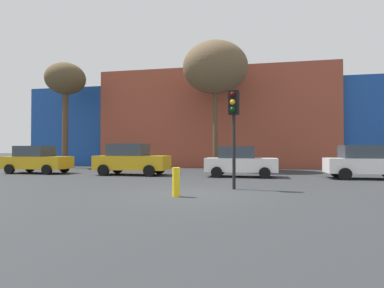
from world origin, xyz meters
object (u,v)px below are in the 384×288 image
traffic_light_island (234,116)px  bare_tree_0 (215,68)px  parked_car_1 (131,159)px  parked_car_2 (240,162)px  parked_car_0 (37,160)px  parked_car_3 (366,162)px  bollard_yellow_0 (176,182)px  bare_tree_1 (65,81)px

traffic_light_island → bare_tree_0: (-1.96, 10.24, 4.56)m
parked_car_1 → parked_car_2: bearing=0.0°
parked_car_0 → parked_car_2: size_ratio=1.03×
parked_car_3 → bollard_yellow_0: 10.89m
parked_car_0 → parked_car_2: 12.45m
parked_car_0 → parked_car_3: bearing=0.0°
parked_car_2 → bollard_yellow_0: size_ratio=4.18×
parked_car_2 → traffic_light_island: bearing=-89.7°
parked_car_2 → bollard_yellow_0: (-1.62, -7.53, -0.36)m
parked_car_1 → parked_car_2: 6.23m
bare_tree_0 → bare_tree_1: 12.36m
bare_tree_0 → bare_tree_1: (-12.33, 0.73, -0.23)m
parked_car_0 → bollard_yellow_0: (10.83, -7.53, -0.39)m
parked_car_3 → bare_tree_1: (-20.51, 5.60, 6.20)m
traffic_light_island → bollard_yellow_0: (-1.65, -2.16, -2.25)m
parked_car_1 → bare_tree_0: bearing=48.6°
bare_tree_0 → parked_car_1: bearing=-131.4°
parked_car_0 → bare_tree_0: (10.51, 4.88, 6.42)m
parked_car_2 → bare_tree_1: size_ratio=0.45×
parked_car_1 → parked_car_3: (12.47, 0.00, -0.06)m
bare_tree_1 → bollard_yellow_0: 19.38m
parked_car_0 → parked_car_1: size_ratio=0.94×
parked_car_0 → bollard_yellow_0: 13.19m
parked_car_0 → parked_car_2: (12.45, 0.00, -0.03)m
traffic_light_island → bare_tree_1: (-14.30, 10.97, 4.34)m
parked_car_2 → bare_tree_1: bare_tree_1 is taller
traffic_light_island → bare_tree_1: 18.54m
bare_tree_0 → bollard_yellow_0: size_ratio=10.07×
parked_car_1 → bollard_yellow_0: bearing=-58.5°
parked_car_3 → parked_car_0: bearing=-180.0°
parked_car_3 → bare_tree_1: bare_tree_1 is taller
parked_car_0 → parked_car_1: 6.22m
traffic_light_island → bollard_yellow_0: bearing=-23.2°
parked_car_2 → bare_tree_0: bare_tree_0 is taller
parked_car_0 → parked_car_3: size_ratio=1.01×
parked_car_2 → parked_car_3: (6.24, 0.00, 0.02)m
parked_car_2 → parked_car_3: size_ratio=0.98×
parked_car_2 → bollard_yellow_0: bearing=-102.2°
parked_car_0 → traffic_light_island: bearing=-23.3°
bollard_yellow_0 → parked_car_1: bearing=121.5°
parked_car_3 → traffic_light_island: size_ratio=1.06×
parked_car_1 → parked_car_2: (6.23, 0.00, -0.08)m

